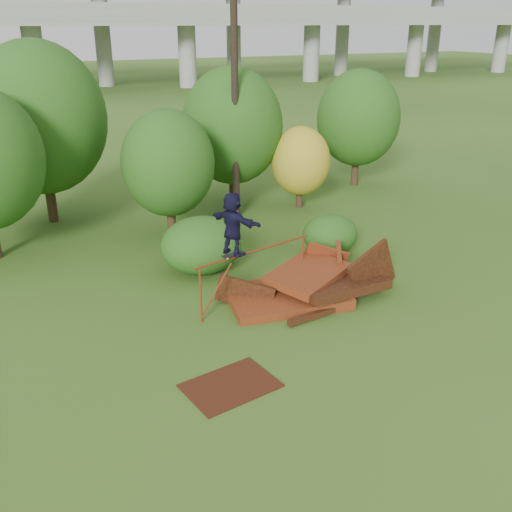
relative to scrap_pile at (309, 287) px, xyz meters
name	(u,v)px	position (x,y,z in m)	size (l,w,h in m)	color
ground	(316,332)	(-0.87, -1.81, -0.38)	(240.00, 240.00, 0.00)	#2D5116
scrap_pile	(309,287)	(0.00, 0.00, 0.00)	(5.59, 2.92, 2.02)	#4F230E
grind_rail	(255,262)	(-1.57, 0.46, 0.92)	(3.98, 0.97, 1.67)	maroon
skateboard	(233,254)	(-2.32, 0.29, 1.35)	(0.72, 0.34, 0.07)	black
skater	(233,224)	(-2.32, 0.29, 2.24)	(1.63, 0.52, 1.76)	black
flat_plate	(230,386)	(-3.90, -3.05, -0.36)	(2.02, 1.44, 0.03)	#3D1A0D
tree_1	(40,119)	(-5.83, 10.82, 3.81)	(5.14, 5.14, 7.15)	black
tree_2	(168,163)	(-1.98, 6.90, 2.48)	(3.43, 3.43, 4.84)	black
tree_3	(232,126)	(1.80, 9.61, 3.14)	(4.34, 4.34, 6.02)	black
tree_4	(300,161)	(4.31, 8.04, 1.70)	(2.59, 2.59, 3.57)	black
tree_5	(358,118)	(8.70, 10.07, 2.96)	(4.03, 4.03, 5.66)	black
shrub_left	(201,245)	(-2.13, 3.30, 0.55)	(2.67, 2.47, 1.85)	#174D14
shrub_right	(330,234)	(2.54, 2.83, 0.32)	(1.98, 1.81, 1.40)	#174D14
utility_pole	(235,80)	(1.20, 7.93, 5.21)	(1.40, 0.28, 11.03)	black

